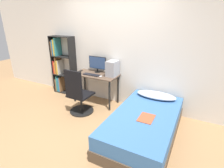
# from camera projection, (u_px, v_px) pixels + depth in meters

# --- Properties ---
(ground_plane) EXTENTS (14.00, 14.00, 0.00)m
(ground_plane) POSITION_uv_depth(u_px,v_px,m) (79.00, 129.00, 3.36)
(ground_plane) COLOR #9E754C
(wall_back) EXTENTS (8.00, 0.05, 2.50)m
(wall_back) POSITION_uv_depth(u_px,v_px,m) (114.00, 52.00, 4.11)
(wall_back) COLOR silver
(wall_back) RESTS_ON ground_plane
(desk) EXTENTS (1.10, 0.54, 0.74)m
(desk) POSITION_uv_depth(u_px,v_px,m) (96.00, 79.00, 4.23)
(desk) COLOR brown
(desk) RESTS_ON ground_plane
(bookshelf) EXTENTS (0.67, 0.28, 1.57)m
(bookshelf) POSITION_uv_depth(u_px,v_px,m) (61.00, 67.00, 4.83)
(bookshelf) COLOR black
(bookshelf) RESTS_ON ground_plane
(office_chair) EXTENTS (0.54, 0.54, 1.02)m
(office_chair) POSITION_uv_depth(u_px,v_px,m) (79.00, 97.00, 3.81)
(office_chair) COLOR black
(office_chair) RESTS_ON ground_plane
(bed) EXTENTS (1.07, 2.00, 0.44)m
(bed) POSITION_uv_depth(u_px,v_px,m) (144.00, 124.00, 3.13)
(bed) COLOR #4C3D2D
(bed) RESTS_ON ground_plane
(pillow) EXTENTS (0.81, 0.36, 0.11)m
(pillow) POSITION_uv_depth(u_px,v_px,m) (156.00, 95.00, 3.64)
(pillow) COLOR #B2B7C6
(pillow) RESTS_ON bed
(magazine) EXTENTS (0.24, 0.32, 0.01)m
(magazine) POSITION_uv_depth(u_px,v_px,m) (146.00, 118.00, 2.91)
(magazine) COLOR #B24C2D
(magazine) RESTS_ON bed
(monitor) EXTENTS (0.48, 0.16, 0.39)m
(monitor) POSITION_uv_depth(u_px,v_px,m) (97.00, 64.00, 4.27)
(monitor) COLOR black
(monitor) RESTS_ON desk
(keyboard) EXTENTS (0.41, 0.13, 0.02)m
(keyboard) POSITION_uv_depth(u_px,v_px,m) (91.00, 75.00, 4.11)
(keyboard) COLOR black
(keyboard) RESTS_ON desk
(pc_tower) EXTENTS (0.22, 0.33, 0.35)m
(pc_tower) POSITION_uv_depth(u_px,v_px,m) (113.00, 68.00, 4.02)
(pc_tower) COLOR #99999E
(pc_tower) RESTS_ON desk
(mouse) EXTENTS (0.06, 0.09, 0.02)m
(mouse) POSITION_uv_depth(u_px,v_px,m) (101.00, 76.00, 4.00)
(mouse) COLOR silver
(mouse) RESTS_ON desk
(phone) EXTENTS (0.07, 0.14, 0.01)m
(phone) POSITION_uv_depth(u_px,v_px,m) (80.00, 71.00, 4.41)
(phone) COLOR black
(phone) RESTS_ON desk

